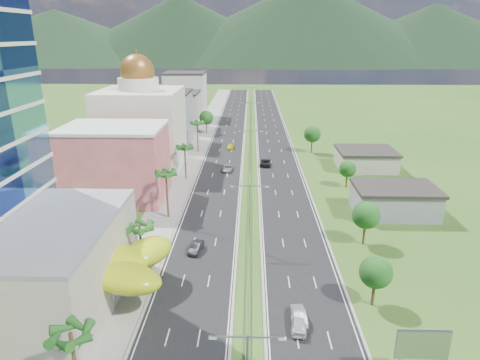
{
  "coord_description": "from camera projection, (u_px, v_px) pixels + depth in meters",
  "views": [
    {
      "loc": [
        0.13,
        -52.53,
        33.17
      ],
      "look_at": [
        -1.87,
        23.98,
        7.0
      ],
      "focal_mm": 32.0,
      "sensor_mm": 36.0,
      "label": 1
    }
  ],
  "objects": [
    {
      "name": "sidewalk_left",
      "position": [
        201.0,
        136.0,
        145.96
      ],
      "size": [
        7.0,
        260.0,
        0.12
      ],
      "primitive_type": "cube",
      "color": "gray",
      "rests_on": "ground"
    },
    {
      "name": "midrise_grey",
      "position": [
        165.0,
        119.0,
        134.18
      ],
      "size": [
        16.0,
        15.0,
        16.0
      ],
      "primitive_type": "cube",
      "color": "gray",
      "rests_on": "ground"
    },
    {
      "name": "median_guardrail",
      "position": [
        250.0,
        149.0,
        128.32
      ],
      "size": [
        0.1,
        216.06,
        0.76
      ],
      "color": "gray",
      "rests_on": "ground"
    },
    {
      "name": "shed_far",
      "position": [
        366.0,
        160.0,
        111.0
      ],
      "size": [
        14.0,
        12.0,
        4.4
      ],
      "primitive_type": "cube",
      "color": "#AA9C8C",
      "rests_on": "ground"
    },
    {
      "name": "streetlight_median_d",
      "position": [
        251.0,
        115.0,
        148.1
      ],
      "size": [
        6.04,
        0.25,
        11.0
      ],
      "color": "gray",
      "rests_on": "ground"
    },
    {
      "name": "car_dark_far_right",
      "position": [
        265.0,
        162.0,
        113.86
      ],
      "size": [
        3.31,
        6.18,
        1.65
      ],
      "primitive_type": "imported",
      "rotation": [
        0.0,
        0.0,
        3.04
      ],
      "color": "black",
      "rests_on": "road_right"
    },
    {
      "name": "road_right",
      "position": [
        273.0,
        137.0,
        145.37
      ],
      "size": [
        11.0,
        260.0,
        0.04
      ],
      "primitive_type": "cube",
      "color": "black",
      "rests_on": "ground"
    },
    {
      "name": "palm_tree_e",
      "position": [
        197.0,
        124.0,
        124.33
      ],
      "size": [
        3.6,
        3.6,
        9.4
      ],
      "color": "#47301C",
      "rests_on": "ground"
    },
    {
      "name": "car_silver_mid_left",
      "position": [
        228.0,
        168.0,
        109.06
      ],
      "size": [
        2.69,
        5.16,
        1.39
      ],
      "primitive_type": "imported",
      "rotation": [
        0.0,
        0.0,
        -0.08
      ],
      "color": "#98999F",
      "rests_on": "road_left"
    },
    {
      "name": "palm_tree_a",
      "position": [
        71.0,
        337.0,
        37.4
      ],
      "size": [
        3.6,
        3.6,
        9.1
      ],
      "color": "#47301C",
      "rests_on": "ground"
    },
    {
      "name": "palm_tree_d",
      "position": [
        185.0,
        149.0,
        100.94
      ],
      "size": [
        3.6,
        3.6,
        8.6
      ],
      "color": "#47301C",
      "rests_on": "ground"
    },
    {
      "name": "leafy_tree_ra",
      "position": [
        376.0,
        272.0,
        53.76
      ],
      "size": [
        4.2,
        4.2,
        6.9
      ],
      "color": "#47301C",
      "rests_on": "ground"
    },
    {
      "name": "leafy_tree_rb",
      "position": [
        366.0,
        215.0,
        69.63
      ],
      "size": [
        4.55,
        4.55,
        7.47
      ],
      "color": "#47301C",
      "rests_on": "ground"
    },
    {
      "name": "car_white_near_right",
      "position": [
        299.0,
        323.0,
        50.47
      ],
      "size": [
        2.16,
        4.59,
        1.52
      ],
      "primitive_type": "imported",
      "rotation": [
        0.0,
        0.0,
        3.06
      ],
      "color": "silver",
      "rests_on": "road_right"
    },
    {
      "name": "palm_tree_b",
      "position": [
        140.0,
        229.0,
        60.42
      ],
      "size": [
        3.6,
        3.6,
        8.1
      ],
      "color": "#47301C",
      "rests_on": "ground"
    },
    {
      "name": "billboard",
      "position": [
        422.0,
        346.0,
        41.55
      ],
      "size": [
        5.2,
        0.35,
        6.2
      ],
      "color": "gray",
      "rests_on": "ground"
    },
    {
      "name": "midrise_white",
      "position": [
        186.0,
        96.0,
        176.42
      ],
      "size": [
        16.0,
        15.0,
        18.0
      ],
      "primitive_type": "cube",
      "color": "silver",
      "rests_on": "ground"
    },
    {
      "name": "domed_building",
      "position": [
        141.0,
        124.0,
        109.47
      ],
      "size": [
        20.0,
        20.0,
        28.7
      ],
      "color": "beige",
      "rests_on": "ground"
    },
    {
      "name": "streetlight_median_b",
      "position": [
        249.0,
        210.0,
        67.7
      ],
      "size": [
        6.04,
        0.25,
        11.0
      ],
      "color": "gray",
      "rests_on": "ground"
    },
    {
      "name": "shed_near",
      "position": [
        394.0,
        202.0,
        82.57
      ],
      "size": [
        15.0,
        10.0,
        5.0
      ],
      "primitive_type": "cube",
      "color": "gray",
      "rests_on": "ground"
    },
    {
      "name": "motorcycle",
      "position": [
        161.0,
        278.0,
        59.93
      ],
      "size": [
        0.88,
        2.22,
        1.38
      ],
      "primitive_type": "imported",
      "rotation": [
        0.0,
        0.0,
        -0.11
      ],
      "color": "black",
      "rests_on": "road_left"
    },
    {
      "name": "car_yellow_far_left",
      "position": [
        231.0,
        147.0,
        130.23
      ],
      "size": [
        2.24,
        4.75,
        1.34
      ],
      "primitive_type": "imported",
      "rotation": [
        0.0,
        0.0,
        -0.08
      ],
      "color": "gold",
      "rests_on": "road_left"
    },
    {
      "name": "streetlight_median_c",
      "position": [
        250.0,
        147.0,
        105.54
      ],
      "size": [
        6.04,
        0.25,
        11.0
      ],
      "color": "gray",
      "rests_on": "ground"
    },
    {
      "name": "palm_tree_c",
      "position": [
        166.0,
        175.0,
        78.87
      ],
      "size": [
        3.6,
        3.6,
        9.6
      ],
      "color": "#47301C",
      "rests_on": "ground"
    },
    {
      "name": "streetlight_median_e",
      "position": [
        251.0,
        97.0,
        190.67
      ],
      "size": [
        6.04,
        0.25,
        11.0
      ],
      "color": "gray",
      "rests_on": "ground"
    },
    {
      "name": "lime_canopy",
      "position": [
        95.0,
        263.0,
        55.52
      ],
      "size": [
        18.0,
        15.0,
        7.4
      ],
      "color": "#B2C313",
      "rests_on": "ground"
    },
    {
      "name": "midrise_beige",
      "position": [
        177.0,
        111.0,
        155.47
      ],
      "size": [
        16.0,
        15.0,
        13.0
      ],
      "primitive_type": "cube",
      "color": "#AA9C8C",
      "rests_on": "ground"
    },
    {
      "name": "ground",
      "position": [
        249.0,
        282.0,
        60.43
      ],
      "size": [
        500.0,
        500.0,
        0.0
      ],
      "primitive_type": "plane",
      "color": "#2D5119",
      "rests_on": "ground"
    },
    {
      "name": "leafy_tree_rc",
      "position": [
        348.0,
        169.0,
        96.3
      ],
      "size": [
        3.85,
        3.85,
        6.33
      ],
      "color": "#47301C",
      "rests_on": "ground"
    },
    {
      "name": "leafy_tree_lfar",
      "position": [
        206.0,
        118.0,
        148.87
      ],
      "size": [
        4.9,
        4.9,
        8.05
      ],
      "color": "#47301C",
      "rests_on": "ground"
    },
    {
      "name": "road_left",
      "position": [
        229.0,
        137.0,
        145.74
      ],
      "size": [
        11.0,
        260.0,
        0.04
      ],
      "primitive_type": "cube",
      "color": "black",
      "rests_on": "ground"
    },
    {
      "name": "car_dark_left",
      "position": [
        196.0,
        247.0,
        68.59
      ],
      "size": [
        2.27,
        4.66,
        1.47
      ],
      "primitive_type": "imported",
      "rotation": [
        0.0,
        0.0,
        -0.17
      ],
      "color": "black",
      "rests_on": "road_left"
    },
    {
      "name": "car_silver_right",
      "position": [
        299.0,
        315.0,
        52.07
      ],
      "size": [
        1.77,
        4.49,
        1.46
      ],
      "primitive_type": "imported",
      "rotation": [
        0.0,
        0.0,
        3.19
      ],
      "color": "#AFB2B7",
      "rests_on": "road_right"
    },
    {
      "name": "mountain_ridge",
      "position": [
        304.0,
        65.0,
        484.6
      ],
      "size": [
        860.0,
        140.0,
        90.0
      ],
      "primitive_type": null,
      "color": "black",
      "rests_on": "ground"
    },
    {
      "name": "pink_shophouse",
      "position": [
        116.0,
        164.0,
        88.96
      ],
      "size": [
        20.0,
        15.0,
        15.0
      ],
      "primitive_type": "cube",
      "color": "#C04F5D",
      "rests_on": "ground"
    },
    {
      "name": "leafy_tree_rd",
      "position": [
        312.0,
        134.0,
        124.39
      ],
      "size": [
        4.9,
        4.9,
        8.05
      ],
      "color": "#47301C",
      "rests_on": "ground"
    }
  ]
}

